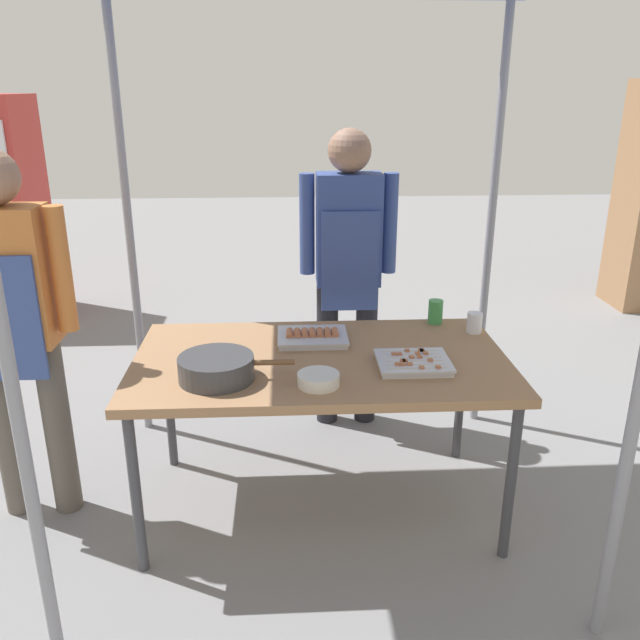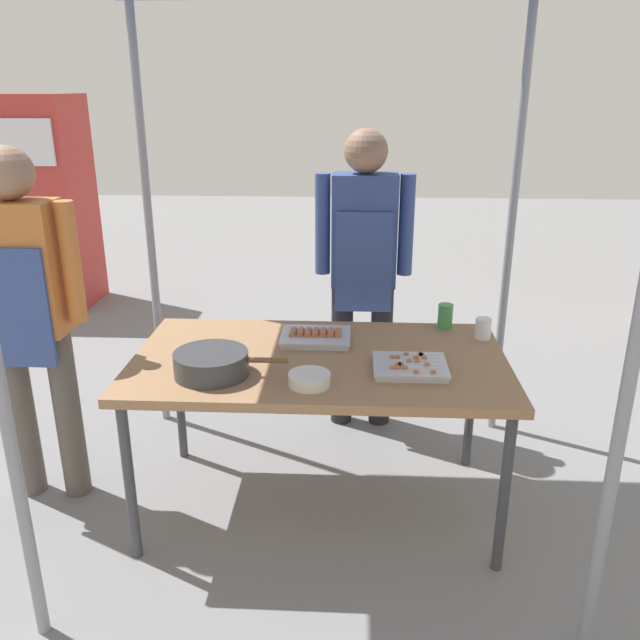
% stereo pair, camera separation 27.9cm
% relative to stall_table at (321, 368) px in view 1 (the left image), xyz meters
% --- Properties ---
extents(ground_plane, '(18.00, 18.00, 0.00)m').
position_rel_stall_table_xyz_m(ground_plane, '(0.00, 0.00, -0.70)').
color(ground_plane, slate).
extents(stall_table, '(1.60, 0.90, 0.75)m').
position_rel_stall_table_xyz_m(stall_table, '(0.00, 0.00, 0.00)').
color(stall_table, '#9E724C').
rests_on(stall_table, ground).
extents(tray_grilled_sausages, '(0.32, 0.25, 0.05)m').
position_rel_stall_table_xyz_m(tray_grilled_sausages, '(-0.03, 0.19, 0.07)').
color(tray_grilled_sausages, silver).
rests_on(tray_grilled_sausages, stall_table).
extents(tray_meat_skewers, '(0.30, 0.25, 0.04)m').
position_rel_stall_table_xyz_m(tray_meat_skewers, '(0.38, -0.12, 0.07)').
color(tray_meat_skewers, silver).
rests_on(tray_meat_skewers, stall_table).
extents(cooking_wok, '(0.46, 0.30, 0.10)m').
position_rel_stall_table_xyz_m(cooking_wok, '(-0.42, -0.21, 0.10)').
color(cooking_wok, '#38383A').
rests_on(cooking_wok, stall_table).
extents(condiment_bowl, '(0.17, 0.17, 0.05)m').
position_rel_stall_table_xyz_m(condiment_bowl, '(-0.02, -0.28, 0.08)').
color(condiment_bowl, silver).
rests_on(condiment_bowl, stall_table).
extents(drink_cup_near_edge, '(0.07, 0.07, 0.10)m').
position_rel_stall_table_xyz_m(drink_cup_near_edge, '(0.74, 0.26, 0.10)').
color(drink_cup_near_edge, white).
rests_on(drink_cup_near_edge, stall_table).
extents(drink_cup_by_wok, '(0.07, 0.07, 0.12)m').
position_rel_stall_table_xyz_m(drink_cup_by_wok, '(0.58, 0.39, 0.11)').
color(drink_cup_by_wok, '#3F994C').
rests_on(drink_cup_by_wok, stall_table).
extents(vendor_woman, '(0.52, 0.23, 1.65)m').
position_rel_stall_table_xyz_m(vendor_woman, '(0.19, 0.82, 0.28)').
color(vendor_woman, black).
rests_on(vendor_woman, ground).
extents(customer_nearby, '(0.52, 0.23, 1.62)m').
position_rel_stall_table_xyz_m(customer_nearby, '(-1.28, 0.04, 0.27)').
color(customer_nearby, '#595147').
rests_on(customer_nearby, ground).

